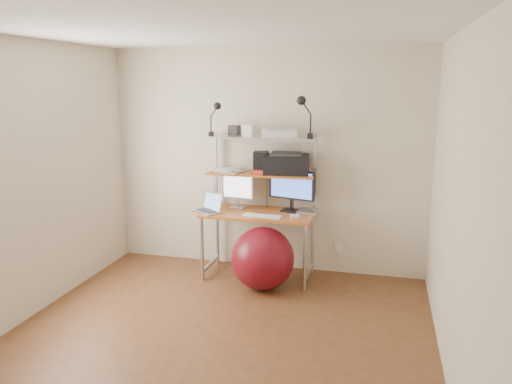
% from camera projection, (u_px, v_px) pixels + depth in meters
% --- Properties ---
extents(room, '(3.60, 3.60, 3.60)m').
position_uv_depth(room, '(214.00, 195.00, 3.93)').
color(room, brown).
rests_on(room, ground).
extents(computer_desk, '(1.20, 0.60, 1.57)m').
position_uv_depth(computer_desk, '(260.00, 192.00, 5.42)').
color(computer_desk, '#AD6021').
rests_on(computer_desk, ground).
extents(desktop, '(1.20, 0.60, 0.00)m').
position_uv_depth(desktop, '(258.00, 212.00, 5.41)').
color(desktop, '#AD6021').
rests_on(desktop, computer_desk).
extents(mid_shelf, '(1.18, 0.34, 0.00)m').
position_uv_depth(mid_shelf, '(261.00, 173.00, 5.44)').
color(mid_shelf, '#AD6021').
rests_on(mid_shelf, computer_desk).
extents(top_shelf, '(1.18, 0.34, 0.00)m').
position_uv_depth(top_shelf, '(261.00, 136.00, 5.36)').
color(top_shelf, '#AFAFB4').
rests_on(top_shelf, computer_desk).
extents(floor, '(3.60, 3.60, 0.00)m').
position_uv_depth(floor, '(217.00, 339.00, 4.20)').
color(floor, brown).
rests_on(floor, ground).
extents(wall_outlet, '(0.08, 0.01, 0.12)m').
position_uv_depth(wall_outlet, '(339.00, 247.00, 5.62)').
color(wall_outlet, white).
rests_on(wall_outlet, room).
extents(monitor_silver, '(0.36, 0.14, 0.41)m').
position_uv_depth(monitor_silver, '(238.00, 189.00, 5.56)').
color(monitor_silver, '#AFAFB4').
rests_on(monitor_silver, desktop).
extents(monitor_black, '(0.53, 0.20, 0.54)m').
position_uv_depth(monitor_black, '(291.00, 187.00, 5.40)').
color(monitor_black, black).
rests_on(monitor_black, desktop).
extents(laptop, '(0.38, 0.36, 0.26)m').
position_uv_depth(laptop, '(210.00, 208.00, 5.42)').
color(laptop, '#B5B5B9').
rests_on(laptop, desktop).
extents(keyboard, '(0.41, 0.15, 0.01)m').
position_uv_depth(keyboard, '(262.00, 216.00, 5.24)').
color(keyboard, white).
rests_on(keyboard, desktop).
extents(mouse, '(0.11, 0.08, 0.03)m').
position_uv_depth(mouse, '(295.00, 216.00, 5.20)').
color(mouse, white).
rests_on(mouse, desktop).
extents(mac_mini, '(0.24, 0.24, 0.04)m').
position_uv_depth(mac_mini, '(309.00, 212.00, 5.34)').
color(mac_mini, '#B5B5B9').
rests_on(mac_mini, desktop).
extents(phone, '(0.11, 0.14, 0.01)m').
position_uv_depth(phone, '(257.00, 215.00, 5.29)').
color(phone, black).
rests_on(phone, desktop).
extents(printer, '(0.52, 0.39, 0.23)m').
position_uv_depth(printer, '(286.00, 164.00, 5.39)').
color(printer, black).
rests_on(printer, mid_shelf).
extents(nas_cube, '(0.18, 0.18, 0.23)m').
position_uv_depth(nas_cube, '(261.00, 162.00, 5.44)').
color(nas_cube, black).
rests_on(nas_cube, mid_shelf).
extents(red_box, '(0.17, 0.13, 0.04)m').
position_uv_depth(red_box, '(261.00, 172.00, 5.36)').
color(red_box, '#AD2A1B').
rests_on(red_box, mid_shelf).
extents(scanner, '(0.41, 0.32, 0.09)m').
position_uv_depth(scanner, '(279.00, 133.00, 5.29)').
color(scanner, white).
rests_on(scanner, top_shelf).
extents(box_white, '(0.11, 0.10, 0.12)m').
position_uv_depth(box_white, '(248.00, 131.00, 5.33)').
color(box_white, white).
rests_on(box_white, top_shelf).
extents(box_grey, '(0.12, 0.12, 0.11)m').
position_uv_depth(box_grey, '(234.00, 130.00, 5.47)').
color(box_grey, '#2C2B2E').
rests_on(box_grey, top_shelf).
extents(clip_lamp_left, '(0.14, 0.08, 0.36)m').
position_uv_depth(clip_lamp_left, '(216.00, 111.00, 5.33)').
color(clip_lamp_left, black).
rests_on(clip_lamp_left, top_shelf).
extents(clip_lamp_right, '(0.17, 0.10, 0.43)m').
position_uv_depth(clip_lamp_right, '(303.00, 107.00, 5.10)').
color(clip_lamp_right, black).
rests_on(clip_lamp_right, top_shelf).
extents(exercise_ball, '(0.66, 0.66, 0.66)m').
position_uv_depth(exercise_ball, '(263.00, 259.00, 5.17)').
color(exercise_ball, maroon).
rests_on(exercise_ball, floor).
extents(paper_stack, '(0.34, 0.40, 0.03)m').
position_uv_depth(paper_stack, '(228.00, 170.00, 5.52)').
color(paper_stack, white).
rests_on(paper_stack, mid_shelf).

